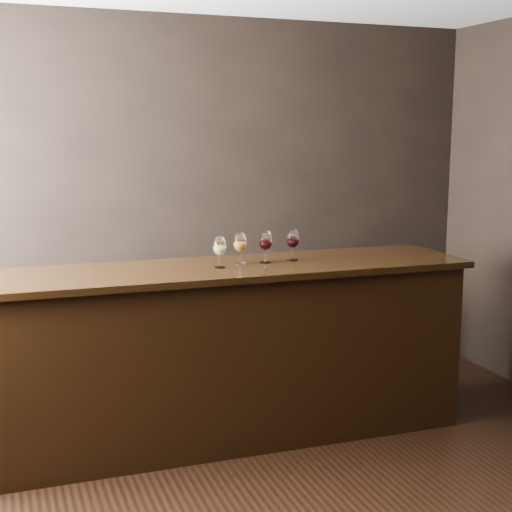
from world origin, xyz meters
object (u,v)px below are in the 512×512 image
object	(u,v)px
glass_white	(220,247)
glass_red_b	(293,240)
glass_red_a	(265,242)
glass_amber	(240,243)
back_bar_shelf	(136,334)
bar_counter	(220,356)

from	to	relation	value
glass_white	glass_red_b	bearing A→B (deg)	8.04
glass_white	glass_red_a	distance (m)	0.33
glass_amber	glass_red_b	world-z (taller)	glass_red_b
back_bar_shelf	glass_amber	distance (m)	1.27
bar_counter	glass_red_b	world-z (taller)	glass_red_b
glass_white	bar_counter	bearing A→B (deg)	76.70
bar_counter	glass_amber	distance (m)	0.73
glass_amber	glass_red_b	xyz separation A→B (m)	(0.36, 0.00, 0.00)
bar_counter	back_bar_shelf	xyz separation A→B (m)	(-0.36, 0.90, -0.07)
glass_white	glass_red_a	size ratio (longest dim) A/B	0.94
glass_white	glass_red_b	distance (m)	0.52
bar_counter	back_bar_shelf	distance (m)	0.97
back_bar_shelf	glass_white	world-z (taller)	glass_white
glass_amber	glass_red_b	bearing A→B (deg)	0.35
glass_red_a	glass_red_b	xyz separation A→B (m)	(0.19, 0.01, -0.00)
bar_counter	glass_amber	xyz separation A→B (m)	(0.15, 0.03, 0.71)
bar_counter	glass_white	world-z (taller)	glass_white
back_bar_shelf	glass_red_a	distance (m)	1.36
glass_red_a	glass_white	bearing A→B (deg)	-169.57
glass_amber	glass_red_a	bearing A→B (deg)	-3.85
glass_amber	glass_red_a	world-z (taller)	glass_red_a
back_bar_shelf	glass_red_b	bearing A→B (deg)	-44.85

